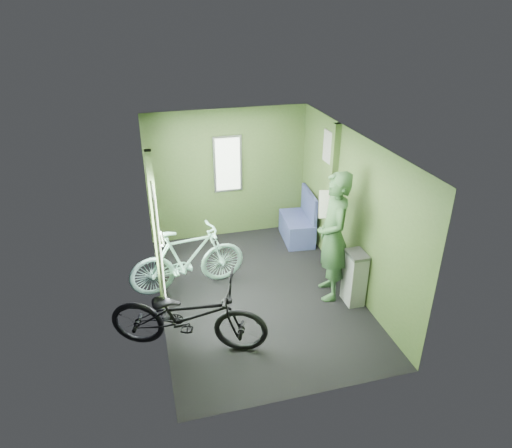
{
  "coord_description": "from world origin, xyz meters",
  "views": [
    {
      "loc": [
        -1.47,
        -5.37,
        3.92
      ],
      "look_at": [
        0.0,
        0.1,
        1.1
      ],
      "focal_mm": 32.0,
      "sensor_mm": 36.0,
      "label": 1
    }
  ],
  "objects": [
    {
      "name": "bicycle_black",
      "position": [
        -1.12,
        -0.91,
        0.0
      ],
      "size": [
        2.09,
        1.42,
        1.09
      ],
      "primitive_type": "imported",
      "rotation": [
        0.0,
        -0.12,
        1.21
      ],
      "color": "black",
      "rests_on": "ground"
    },
    {
      "name": "passenger",
      "position": [
        1.01,
        -0.27,
        0.95
      ],
      "size": [
        0.58,
        0.77,
        1.89
      ],
      "rotation": [
        0.0,
        0.0,
        -1.77
      ],
      "color": "#2F542E",
      "rests_on": "ground"
    },
    {
      "name": "bicycle_mint",
      "position": [
        -0.95,
        0.39,
        0.0
      ],
      "size": [
        1.78,
        0.8,
        1.08
      ],
      "primitive_type": "imported",
      "rotation": [
        0.0,
        -0.1,
        1.7
      ],
      "color": "#90D3BE",
      "rests_on": "ground"
    },
    {
      "name": "waste_box",
      "position": [
        1.26,
        -0.53,
        0.4
      ],
      "size": [
        0.23,
        0.33,
        0.8
      ],
      "primitive_type": "cube",
      "color": "gray",
      "rests_on": "ground"
    },
    {
      "name": "bench_seat",
      "position": [
        1.14,
        1.45,
        0.27
      ],
      "size": [
        0.56,
        0.9,
        0.91
      ],
      "rotation": [
        0.0,
        0.0,
        -0.1
      ],
      "color": "navy",
      "rests_on": "ground"
    },
    {
      "name": "room",
      "position": [
        -0.04,
        0.04,
        1.44
      ],
      "size": [
        4.0,
        4.02,
        2.31
      ],
      "color": "black",
      "rests_on": "ground"
    }
  ]
}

